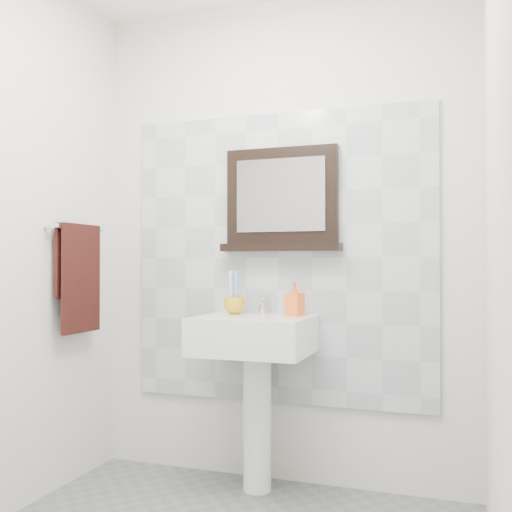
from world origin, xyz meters
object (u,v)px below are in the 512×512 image
at_px(pedestal_sink, 254,354).
at_px(hand_towel, 79,269).
at_px(soap_dispenser, 295,299).
at_px(framed_mirror, 282,202).
at_px(toothbrush_cup, 235,306).

xyz_separation_m(pedestal_sink, hand_towel, (-0.88, -0.18, 0.41)).
relative_size(soap_dispenser, framed_mirror, 0.26).
xyz_separation_m(framed_mirror, hand_towel, (-0.97, -0.37, -0.35)).
bearing_deg(soap_dispenser, hand_towel, -148.54).
relative_size(soap_dispenser, hand_towel, 0.30).
relative_size(pedestal_sink, soap_dispenser, 5.80).
height_order(soap_dispenser, framed_mirror, framed_mirror).
height_order(pedestal_sink, hand_towel, hand_towel).
height_order(pedestal_sink, soap_dispenser, soap_dispenser).
bearing_deg(hand_towel, soap_dispenser, 15.60).
bearing_deg(soap_dispenser, pedestal_sink, -131.48).
bearing_deg(hand_towel, toothbrush_cup, 21.35).
xyz_separation_m(soap_dispenser, framed_mirror, (-0.09, 0.08, 0.49)).
height_order(framed_mirror, hand_towel, framed_mirror).
distance_m(framed_mirror, hand_towel, 1.09).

